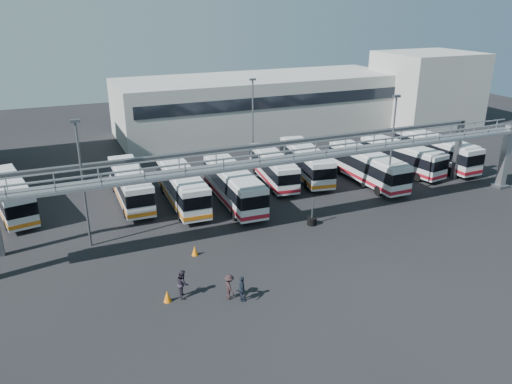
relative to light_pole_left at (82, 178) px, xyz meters
name	(u,v)px	position (x,y,z in m)	size (l,w,h in m)	color
ground	(316,251)	(16.00, -8.00, -5.73)	(140.00, 140.00, 0.00)	black
gantry	(284,163)	(16.00, -2.13, -0.22)	(51.40, 5.15, 7.10)	gray
warehouse	(260,104)	(28.00, 30.00, -1.73)	(42.00, 14.00, 8.00)	#9E9E99
building_right	(427,88)	(54.00, 24.00, -0.23)	(14.00, 12.00, 11.00)	#B2B2AD
light_pole_left	(82,178)	(0.00, 0.00, 0.00)	(0.70, 0.35, 10.21)	#4C4F54
light_pole_mid	(392,142)	(28.00, -1.00, 0.00)	(0.70, 0.35, 10.21)	#4C4F54
light_pole_back	(253,118)	(20.00, 14.00, 0.00)	(0.70, 0.35, 10.21)	#4C4F54
bus_0	(11,195)	(-5.79, 9.55, -3.89)	(4.56, 11.23, 3.33)	silver
bus_2	(130,184)	(4.68, 8.02, -3.86)	(2.68, 11.15, 3.38)	silver
bus_3	(182,186)	(9.09, 5.56, -3.82)	(2.97, 11.40, 3.44)	silver
bus_4	(234,185)	(13.64, 3.72, -3.79)	(3.08, 11.59, 3.49)	silver
bus_5	(273,167)	(19.69, 7.77, -3.98)	(3.74, 10.64, 3.16)	silver
bus_6	(306,161)	(23.68, 7.81, -3.84)	(4.37, 11.52, 3.42)	silver
bus_7	(367,166)	(28.83, 3.63, -3.82)	(2.73, 11.35, 3.44)	silver
bus_8	(401,156)	(34.70, 5.38, -3.92)	(4.28, 11.05, 3.28)	silver
bus_9	(436,150)	(39.71, 5.40, -3.78)	(3.10, 11.69, 3.52)	silver
pedestrian_b	(183,283)	(4.77, -10.08, -4.76)	(0.94, 0.73, 1.94)	#26212D
pedestrian_c	(229,287)	(7.48, -11.53, -4.86)	(1.13, 0.65, 1.74)	black
pedestrian_d	(242,289)	(8.13, -12.10, -4.84)	(1.04, 0.43, 1.77)	#1C2433
cone_left	(167,296)	(3.66, -10.27, -5.33)	(0.50, 0.50, 0.80)	orange
cone_right	(195,251)	(7.14, -4.87, -5.33)	(0.50, 0.50, 0.79)	orange
tire_stack	(312,220)	(18.14, -3.50, -5.32)	(0.84, 0.84, 2.40)	black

